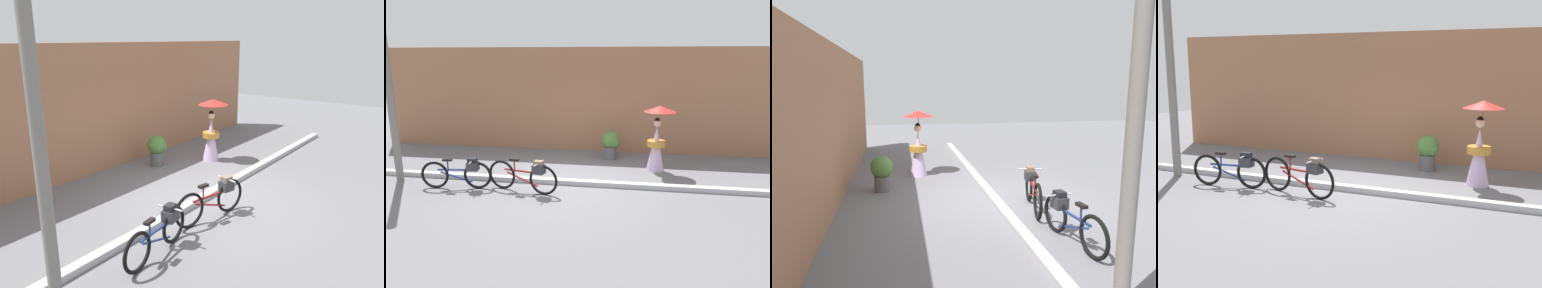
# 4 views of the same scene
# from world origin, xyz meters

# --- Properties ---
(ground_plane) EXTENTS (30.00, 30.00, 0.00)m
(ground_plane) POSITION_xyz_m (0.00, 0.00, 0.00)
(ground_plane) COLOR slate
(building_wall) EXTENTS (14.00, 0.40, 3.39)m
(building_wall) POSITION_xyz_m (0.00, 3.50, 1.70)
(building_wall) COLOR #9E6B4C
(building_wall) RESTS_ON ground_plane
(sidewalk_curb) EXTENTS (14.00, 0.20, 0.12)m
(sidewalk_curb) POSITION_xyz_m (0.00, 0.00, 0.06)
(sidewalk_curb) COLOR #B2B2B7
(sidewalk_curb) RESTS_ON ground_plane
(bicycle_near_officer) EXTENTS (1.70, 0.48, 0.76)m
(bicycle_near_officer) POSITION_xyz_m (-2.30, -0.69, 0.40)
(bicycle_near_officer) COLOR black
(bicycle_near_officer) RESTS_ON ground_plane
(bicycle_far_side) EXTENTS (1.78, 0.54, 0.80)m
(bicycle_far_side) POSITION_xyz_m (-0.67, -0.67, 0.42)
(bicycle_far_side) COLOR black
(bicycle_far_side) RESTS_ON ground_plane
(person_with_parasol) EXTENTS (0.86, 0.86, 1.81)m
(person_with_parasol) POSITION_xyz_m (2.42, 1.50, 0.94)
(person_with_parasol) COLOR silver
(person_with_parasol) RESTS_ON ground_plane
(potted_plant_by_door) EXTENTS (0.55, 0.54, 0.86)m
(potted_plant_by_door) POSITION_xyz_m (1.10, 2.43, 0.50)
(potted_plant_by_door) COLOR #59595B
(potted_plant_by_door) RESTS_ON ground_plane
(utility_pole) EXTENTS (0.18, 0.18, 4.80)m
(utility_pole) POSITION_xyz_m (-4.09, -0.41, 2.40)
(utility_pole) COLOR slate
(utility_pole) RESTS_ON ground_plane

